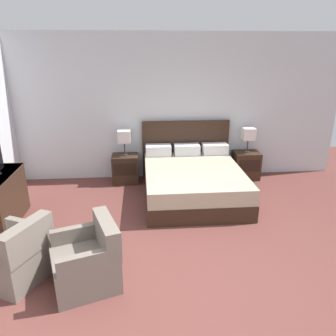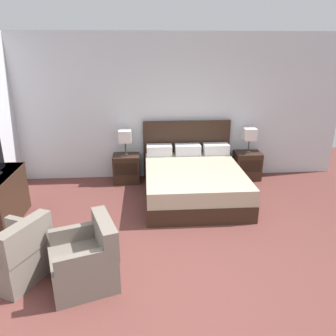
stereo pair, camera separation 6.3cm
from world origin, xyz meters
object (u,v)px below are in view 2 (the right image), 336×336
Objects in this scene: bed at (193,180)px; nightstand_right at (247,165)px; table_lamp_left at (125,137)px; nightstand_left at (127,168)px; table_lamp_right at (250,134)px; armchair_by_window at (14,256)px; armchair_companion at (86,261)px.

nightstand_right is at bearing 31.76° from bed.
nightstand_right is 2.53m from table_lamp_left.
nightstand_left is 2.45m from nightstand_right.
bed reaches higher than table_lamp_right.
nightstand_left is 0.65m from table_lamp_left.
armchair_by_window reaches higher than nightstand_left.
nightstand_left is 1.12× the size of table_lamp_right.
nightstand_right is 4.08m from armchair_companion.
table_lamp_left is 2.45m from table_lamp_right.
table_lamp_left is 0.54× the size of armchair_by_window.
table_lamp_left is at bearing 68.32° from armchair_by_window.
table_lamp_left is at bearing 179.97° from nightstand_right.
armchair_companion is (-0.30, -3.02, -0.64)m from table_lamp_left.
nightstand_left is at bearing -179.97° from table_lamp_right.
armchair_companion is at bearing -132.30° from table_lamp_right.
table_lamp_right is (1.22, 0.76, 0.63)m from bed.
nightstand_left is at bearing 180.00° from nightstand_right.
nightstand_left is 3.04m from armchair_companion.
table_lamp_right is at bearing 0.00° from table_lamp_left.
table_lamp_right is (0.00, 0.00, 0.65)m from nightstand_right.
nightstand_right is 0.64× the size of armchair_companion.
nightstand_right is at bearing 0.00° from nightstand_left.
nightstand_right is (2.45, 0.00, 0.00)m from nightstand_left.
bed is 3.78× the size of nightstand_left.
armchair_by_window is (-1.14, -2.88, -0.64)m from table_lamp_left.
armchair_companion is at bearing -124.00° from bed.
table_lamp_right is at bearing 47.70° from armchair_companion.
nightstand_left is at bearing 148.24° from bed.
bed is at bearing -148.24° from nightstand_right.
bed is at bearing -31.76° from nightstand_left.
armchair_by_window is at bearing -111.69° from nightstand_left.
armchair_by_window is at bearing -138.17° from bed.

